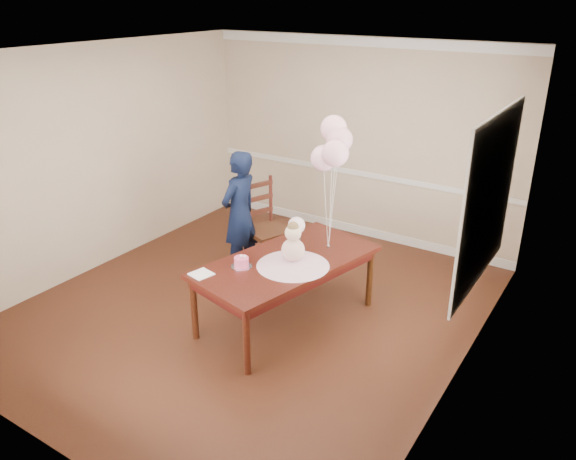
{
  "coord_description": "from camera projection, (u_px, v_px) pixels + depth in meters",
  "views": [
    {
      "loc": [
        3.24,
        -4.29,
        3.22
      ],
      "look_at": [
        0.49,
        -0.02,
        1.05
      ],
      "focal_mm": 35.0,
      "sensor_mm": 36.0,
      "label": 1
    }
  ],
  "objects": [
    {
      "name": "chair_rail_trim",
      "position": [
        356.0,
        173.0,
        7.77
      ],
      "size": [
        4.5,
        0.02,
        0.07
      ],
      "primitive_type": "cube",
      "color": "silver",
      "rests_on": "wall_back"
    },
    {
      "name": "wall_right",
      "position": [
        472.0,
        241.0,
        4.54
      ],
      "size": [
        0.02,
        5.0,
        2.7
      ],
      "primitive_type": "cube",
      "color": "tan",
      "rests_on": "floor"
    },
    {
      "name": "balloon_weight",
      "position": [
        328.0,
        246.0,
        5.94
      ],
      "size": [
        0.05,
        0.05,
        0.02
      ],
      "primitive_type": "cylinder",
      "rotation": [
        0.0,
        0.0,
        -0.23
      ],
      "color": "#B4B4B8",
      "rests_on": "dining_table_top"
    },
    {
      "name": "table_apron",
      "position": [
        286.0,
        268.0,
        5.71
      ],
      "size": [
        1.25,
        1.96,
        0.1
      ],
      "primitive_type": "cube",
      "rotation": [
        0.0,
        0.0,
        -0.23
      ],
      "color": "black",
      "rests_on": "table_leg_fl"
    },
    {
      "name": "balloon_a",
      "position": [
        324.0,
        158.0,
        5.64
      ],
      "size": [
        0.27,
        0.27,
        0.27
      ],
      "primitive_type": "sphere",
      "color": "#FFB4D3",
      "rests_on": "balloon_ribbon_a"
    },
    {
      "name": "baby_torso",
      "position": [
        293.0,
        250.0,
        5.48
      ],
      "size": [
        0.23,
        0.23,
        0.23
      ],
      "primitive_type": "sphere",
      "color": "pink",
      "rests_on": "baby_skirt"
    },
    {
      "name": "wall_front",
      "position": [
        25.0,
        296.0,
        3.73
      ],
      "size": [
        4.5,
        0.02,
        2.7
      ],
      "primitive_type": "cube",
      "color": "tan",
      "rests_on": "floor"
    },
    {
      "name": "balloon_c",
      "position": [
        339.0,
        140.0,
        5.55
      ],
      "size": [
        0.27,
        0.27,
        0.27
      ],
      "primitive_type": "sphere",
      "color": "#E6A3B5",
      "rests_on": "balloon_ribbon_c"
    },
    {
      "name": "balloon_ribbon_c",
      "position": [
        333.0,
        201.0,
        5.77
      ],
      "size": [
        0.04,
        0.09,
        0.99
      ],
      "primitive_type": "cylinder",
      "rotation": [
        -0.09,
        0.02,
        -0.23
      ],
      "color": "silver",
      "rests_on": "balloon_weight"
    },
    {
      "name": "baseboard_trim",
      "position": [
        353.0,
        229.0,
        8.1
      ],
      "size": [
        4.5,
        0.02,
        0.12
      ],
      "primitive_type": "cube",
      "color": "silver",
      "rests_on": "floor"
    },
    {
      "name": "dining_chair_seat",
      "position": [
        268.0,
        231.0,
        6.92
      ],
      "size": [
        0.62,
        0.62,
        0.05
      ],
      "primitive_type": "cube",
      "rotation": [
        0.0,
        0.0,
        -0.37
      ],
      "color": "#371B0F",
      "rests_on": "chair_leg_fl"
    },
    {
      "name": "balloon_d",
      "position": [
        334.0,
        128.0,
        5.58
      ],
      "size": [
        0.27,
        0.27,
        0.27
      ],
      "primitive_type": "sphere",
      "color": "#FFB4CA",
      "rests_on": "balloon_ribbon_d"
    },
    {
      "name": "chair_leg_fl",
      "position": [
        246.0,
        248.0,
        7.06
      ],
      "size": [
        0.06,
        0.06,
        0.47
      ],
      "primitive_type": "cylinder",
      "rotation": [
        0.0,
        0.0,
        -0.37
      ],
      "color": "#331C0E",
      "rests_on": "floor"
    },
    {
      "name": "cake_flower_a",
      "position": [
        241.0,
        256.0,
        5.48
      ],
      "size": [
        0.03,
        0.03,
        0.03
      ],
      "primitive_type": "sphere",
      "color": "white",
      "rests_on": "birthday_cake"
    },
    {
      "name": "wall_left",
      "position": [
        99.0,
        159.0,
        6.78
      ],
      "size": [
        0.02,
        5.0,
        2.7
      ],
      "primitive_type": "cube",
      "color": "tan",
      "rests_on": "floor"
    },
    {
      "name": "roses_near",
      "position": [
        297.0,
        225.0,
        5.86
      ],
      "size": [
        0.18,
        0.18,
        0.18
      ],
      "primitive_type": "sphere",
      "color": "#F4CDD4",
      "rests_on": "rose_vase_near"
    },
    {
      "name": "cake_flower_b",
      "position": [
        245.0,
        256.0,
        5.47
      ],
      "size": [
        0.03,
        0.03,
        0.03
      ],
      "primitive_type": "sphere",
      "color": "white",
      "rests_on": "birthday_cake"
    },
    {
      "name": "ceiling",
      "position": [
        244.0,
        53.0,
        5.13
      ],
      "size": [
        4.5,
        5.0,
        0.02
      ],
      "primitive_type": "cube",
      "color": "white",
      "rests_on": "wall_back"
    },
    {
      "name": "balloon_ribbon_d",
      "position": [
        331.0,
        196.0,
        5.79
      ],
      "size": [
        0.06,
        0.11,
        1.08
      ],
      "primitive_type": "cylinder",
      "rotation": [
        -0.09,
        -0.07,
        -0.23
      ],
      "color": "white",
      "rests_on": "balloon_weight"
    },
    {
      "name": "napkin",
      "position": [
        201.0,
        274.0,
        5.37
      ],
      "size": [
        0.23,
        0.23,
        0.01
      ],
      "primitive_type": "cube",
      "rotation": [
        0.0,
        0.0,
        -0.23
      ],
      "color": "white",
      "rests_on": "dining_table_top"
    },
    {
      "name": "chair_back_post_r",
      "position": [
        271.0,
        199.0,
        7.06
      ],
      "size": [
        0.06,
        0.06,
        0.61
      ],
      "primitive_type": "cylinder",
      "rotation": [
        0.0,
        0.0,
        -0.37
      ],
      "color": "#3E1510",
      "rests_on": "dining_chair_seat"
    },
    {
      "name": "chair_slat_mid",
      "position": [
        258.0,
        199.0,
        6.94
      ],
      "size": [
        0.19,
        0.42,
        0.05
      ],
      "primitive_type": "cube",
      "rotation": [
        0.0,
        0.0,
        -0.37
      ],
      "color": "#3A180F",
      "rests_on": "dining_chair_seat"
    },
    {
      "name": "window_blinds",
      "position": [
        487.0,
        200.0,
        4.87
      ],
      "size": [
        0.01,
        1.5,
        1.4
      ],
      "primitive_type": "cube",
      "color": "silver",
      "rests_on": "wall_right"
    },
    {
      "name": "chair_leg_br",
      "position": [
        290.0,
        251.0,
        6.98
      ],
      "size": [
        0.06,
        0.06,
        0.47
      ],
      "primitive_type": "cylinder",
      "rotation": [
        0.0,
        0.0,
        -0.37
      ],
      "color": "#36110E",
      "rests_on": "floor"
    },
    {
      "name": "baby_hair",
      "position": [
        293.0,
        227.0,
        5.39
      ],
      "size": [
        0.11,
        0.11,
        0.11
      ],
      "primitive_type": "sphere",
      "color": "brown",
      "rests_on": "baby_head"
    },
    {
      "name": "chair_slat_low",
      "position": [
        258.0,
        212.0,
        7.01
      ],
      "size": [
        0.19,
        0.42,
        0.05
      ],
      "primitive_type": "cube",
      "rotation": [
        0.0,
        0.0,
        -0.37
      ],
      "color": "#39170F",
      "rests_on": "dining_chair_seat"
    },
    {
      "name": "crown_molding",
      "position": [
        363.0,
        42.0,
        7.09
      ],
      "size": [
        4.5,
        0.02,
        0.12
      ],
      "primitive_type": "cube",
      "color": "silver",
      "rests_on": "wall_back"
    },
    {
      "name": "balloon_b",
      "position": [
        335.0,
        153.0,
        5.44
      ],
      "size": [
        0.27,
        0.27,
        0.27
      ],
      "primitive_type": "sphere",
      "color": "#F3ACC4",
      "rests_on": "balloon_ribbon_b"
    },
    {
      "name": "baby_head",
      "position": [
        293.0,
        233.0,
        5.41
      ],
      "size": [
        0.16,
        0.16,
        0.16
      ],
      "primitive_type": "sphere",
      "color": "beige",
      "rests_on": "baby_torso"
    },
    {
      "name": "dining_table_top",
      "position": [
        286.0,
        262.0,
        5.68
      ],
      "size": [
        1.36,
        2.08,
        0.05
      ],
      "primitive_type": "cube",
      "rotation": [
        0.0,
        0.0,
        -0.23
      ],
      "color": "black",
      "rests_on": "table_leg_fl"
    },
    {
      "name": "wall_back",
      "position": [
        358.0,
        141.0,
        7.6
      ],
      "size": [
        4.5,
        0.02,
        2.7
      ],
      "primitive_type": "cube",
      "color": "tan",
      "rests_on": "floor"
    },
    {
      "name": "floor",
      "position": [
        252.0,
        307.0,
        6.19
      ],
      "size": [
        4.5,
        5.0,
        0.0
      ],
      "primitive_type": "cube",
      "color": "black",
      "rests_on": "ground"
    },
    {
      "name": "balloon_ribbon_b",
      "position": [
        331.0,
        208.0,
        5.72
      ],
      "size": [
        0.09,
        0.07,
        0.89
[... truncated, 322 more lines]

